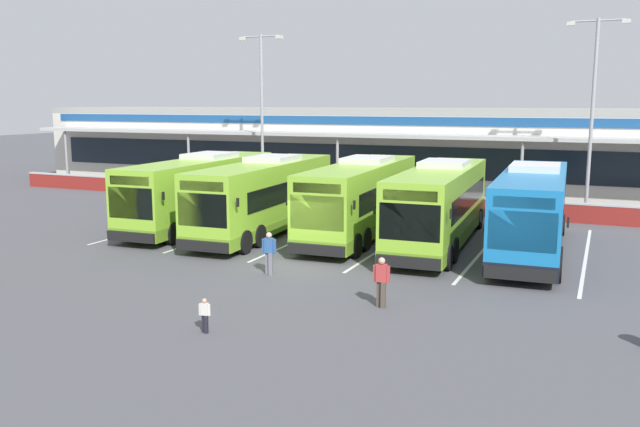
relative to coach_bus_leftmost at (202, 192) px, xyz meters
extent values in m
plane|color=#4C4C51|center=(8.38, -5.71, -1.79)|extent=(200.00, 200.00, 0.00)
cube|color=beige|center=(8.38, 21.29, 0.96)|extent=(70.00, 10.00, 5.50)
cube|color=#19232D|center=(8.38, 16.27, 0.51)|extent=(66.00, 0.08, 2.20)
cube|color=navy|center=(8.38, 16.26, 3.36)|extent=(68.00, 0.08, 0.60)
cube|color=beige|center=(8.38, 14.79, 2.41)|extent=(67.00, 3.00, 0.24)
cube|color=gray|center=(8.38, 21.29, 3.96)|extent=(70.00, 10.00, 0.50)
cylinder|color=#999999|center=(-22.62, 13.59, 0.31)|extent=(0.20, 0.20, 4.20)
cylinder|color=#999999|center=(-10.22, 13.59, 0.31)|extent=(0.20, 0.20, 4.20)
cylinder|color=#999999|center=(2.18, 13.59, 0.31)|extent=(0.20, 0.20, 4.20)
cylinder|color=#999999|center=(14.58, 13.59, 0.31)|extent=(0.20, 0.20, 4.20)
cube|color=maroon|center=(8.38, 8.79, -1.29)|extent=(60.00, 0.36, 1.00)
cube|color=#B2B2B2|center=(8.38, 8.79, -0.74)|extent=(60.00, 0.40, 0.10)
cube|color=#8CC633|center=(0.00, -0.04, 0.12)|extent=(3.13, 12.11, 3.19)
cube|color=olive|center=(0.00, -0.04, -1.19)|extent=(3.15, 12.13, 0.56)
cube|color=black|center=(-0.02, 0.36, 0.36)|extent=(3.04, 9.71, 0.96)
cube|color=black|center=(0.29, -5.98, 0.26)|extent=(2.31, 0.21, 1.40)
cube|color=black|center=(0.29, -5.99, 1.26)|extent=(2.05, 0.18, 0.40)
cube|color=silver|center=(-0.05, 0.96, 1.85)|extent=(2.18, 2.90, 0.28)
cube|color=black|center=(0.29, -6.09, -1.24)|extent=(2.45, 0.28, 0.44)
cube|color=black|center=(1.72, -5.56, 0.61)|extent=(0.09, 0.12, 0.36)
cube|color=black|center=(-1.18, -5.70, 0.61)|extent=(0.09, 0.12, 0.36)
cylinder|color=black|center=(0.97, 4.61, -1.27)|extent=(0.37, 1.05, 1.04)
cylinder|color=black|center=(-1.41, 4.50, -1.27)|extent=(0.37, 1.05, 1.04)
cylinder|color=black|center=(1.35, -3.18, -1.27)|extent=(0.37, 1.05, 1.04)
cylinder|color=black|center=(-1.04, -3.29, -1.27)|extent=(0.37, 1.05, 1.04)
cylinder|color=black|center=(1.42, -4.58, -1.27)|extent=(0.37, 1.05, 1.04)
cylinder|color=black|center=(-0.97, -4.69, -1.27)|extent=(0.37, 1.05, 1.04)
cube|color=#8CC633|center=(3.97, -0.38, 0.12)|extent=(3.13, 12.11, 3.19)
cube|color=olive|center=(3.97, -0.38, -1.19)|extent=(3.15, 12.13, 0.56)
cube|color=black|center=(3.95, 0.02, 0.36)|extent=(3.04, 9.71, 0.96)
cube|color=black|center=(4.25, -6.32, 0.26)|extent=(2.31, 0.21, 1.40)
cube|color=black|center=(4.25, -6.33, 1.26)|extent=(2.05, 0.18, 0.40)
cube|color=silver|center=(3.92, 0.62, 1.85)|extent=(2.18, 2.90, 0.28)
cube|color=black|center=(4.26, -6.43, -1.24)|extent=(2.45, 0.28, 0.44)
cube|color=black|center=(5.69, -5.90, 0.61)|extent=(0.09, 0.12, 0.36)
cube|color=black|center=(2.78, -6.04, 0.61)|extent=(0.09, 0.12, 0.36)
cylinder|color=black|center=(4.94, 4.27, -1.27)|extent=(0.37, 1.05, 1.04)
cylinder|color=black|center=(2.55, 4.16, -1.27)|extent=(0.37, 1.05, 1.04)
cylinder|color=black|center=(5.31, -3.52, -1.27)|extent=(0.37, 1.05, 1.04)
cylinder|color=black|center=(2.93, -3.63, -1.27)|extent=(0.37, 1.05, 1.04)
cylinder|color=black|center=(5.38, -4.91, -1.27)|extent=(0.37, 1.05, 1.04)
cylinder|color=black|center=(2.99, -5.03, -1.27)|extent=(0.37, 1.05, 1.04)
cube|color=#8CC633|center=(8.58, 0.90, 0.12)|extent=(3.13, 12.11, 3.19)
cube|color=olive|center=(8.58, 0.90, -1.19)|extent=(3.15, 12.13, 0.56)
cube|color=black|center=(8.56, 1.30, 0.36)|extent=(3.04, 9.71, 0.96)
cube|color=black|center=(8.86, -5.05, 0.26)|extent=(2.31, 0.21, 1.40)
cube|color=black|center=(8.86, -5.06, 1.26)|extent=(2.05, 0.18, 0.40)
cube|color=silver|center=(8.53, 1.90, 1.85)|extent=(2.18, 2.90, 0.28)
cube|color=black|center=(8.87, -5.16, -1.24)|extent=(2.45, 0.28, 0.44)
cube|color=black|center=(10.30, -4.63, 0.61)|extent=(0.09, 0.12, 0.36)
cube|color=black|center=(7.39, -4.77, 0.61)|extent=(0.09, 0.12, 0.36)
cylinder|color=black|center=(9.55, 5.55, -1.27)|extent=(0.37, 1.05, 1.04)
cylinder|color=black|center=(7.16, 5.43, -1.27)|extent=(0.37, 1.05, 1.04)
cylinder|color=black|center=(9.92, -2.24, -1.27)|extent=(0.37, 1.05, 1.04)
cylinder|color=black|center=(7.54, -2.36, -1.27)|extent=(0.37, 1.05, 1.04)
cylinder|color=black|center=(9.99, -3.64, -1.27)|extent=(0.37, 1.05, 1.04)
cylinder|color=black|center=(7.60, -3.76, -1.27)|extent=(0.37, 1.05, 1.04)
cube|color=#8CC633|center=(12.58, 0.32, 0.12)|extent=(3.13, 12.11, 3.19)
cube|color=olive|center=(12.58, 0.32, -1.19)|extent=(3.15, 12.13, 0.56)
cube|color=black|center=(12.56, 0.72, 0.36)|extent=(3.04, 9.71, 0.96)
cube|color=black|center=(12.87, -5.63, 0.26)|extent=(2.31, 0.21, 1.40)
cube|color=black|center=(12.87, -5.64, 1.26)|extent=(2.05, 0.18, 0.40)
cube|color=silver|center=(12.53, 1.32, 1.85)|extent=(2.18, 2.90, 0.28)
cube|color=black|center=(12.87, -5.74, -1.24)|extent=(2.45, 0.28, 0.44)
cube|color=black|center=(14.31, -5.21, 0.61)|extent=(0.09, 0.12, 0.36)
cube|color=black|center=(11.40, -5.35, 0.61)|extent=(0.09, 0.12, 0.36)
cylinder|color=black|center=(13.55, 4.97, -1.27)|extent=(0.37, 1.05, 1.04)
cylinder|color=black|center=(11.17, 4.85, -1.27)|extent=(0.37, 1.05, 1.04)
cylinder|color=black|center=(13.93, -2.82, -1.27)|extent=(0.37, 1.05, 1.04)
cylinder|color=black|center=(11.54, -2.94, -1.27)|extent=(0.37, 1.05, 1.04)
cylinder|color=black|center=(14.00, -4.22, -1.27)|extent=(0.37, 1.05, 1.04)
cylinder|color=black|center=(11.61, -4.34, -1.27)|extent=(0.37, 1.05, 1.04)
cube|color=#1972B7|center=(16.62, 0.19, 0.12)|extent=(3.13, 12.11, 3.19)
cube|color=black|center=(16.62, 0.19, -1.19)|extent=(3.15, 12.13, 0.56)
cube|color=black|center=(16.61, 0.59, 0.36)|extent=(3.04, 9.71, 0.96)
cube|color=black|center=(16.91, -5.75, 0.26)|extent=(2.31, 0.21, 1.40)
cube|color=black|center=(16.91, -5.76, 1.26)|extent=(2.05, 0.18, 0.40)
cube|color=silver|center=(16.58, 1.19, 1.85)|extent=(2.18, 2.90, 0.28)
cube|color=black|center=(16.92, -5.86, -1.24)|extent=(2.45, 0.28, 0.44)
cube|color=black|center=(18.35, -5.33, 0.61)|extent=(0.09, 0.12, 0.36)
cube|color=black|center=(15.44, -5.47, 0.61)|extent=(0.09, 0.12, 0.36)
cylinder|color=black|center=(17.60, 4.84, -1.27)|extent=(0.37, 1.05, 1.04)
cylinder|color=black|center=(15.21, 4.73, -1.27)|extent=(0.37, 1.05, 1.04)
cylinder|color=black|center=(17.97, -2.95, -1.27)|extent=(0.37, 1.05, 1.04)
cylinder|color=black|center=(15.59, -3.06, -1.27)|extent=(0.37, 1.05, 1.04)
cylinder|color=black|center=(18.04, -4.35, -1.27)|extent=(0.37, 1.05, 1.04)
cylinder|color=black|center=(15.65, -4.46, -1.27)|extent=(0.37, 1.05, 1.04)
cube|color=silver|center=(-2.12, 0.29, -1.78)|extent=(0.14, 13.00, 0.01)
cube|color=silver|center=(2.08, 0.29, -1.78)|extent=(0.14, 13.00, 0.01)
cube|color=silver|center=(6.28, 0.29, -1.78)|extent=(0.14, 13.00, 0.01)
cube|color=silver|center=(10.48, 0.29, -1.78)|extent=(0.14, 13.00, 0.01)
cube|color=silver|center=(14.68, 0.29, -1.78)|extent=(0.14, 13.00, 0.01)
cube|color=silver|center=(18.88, 0.29, -1.78)|extent=(0.14, 13.00, 0.01)
cube|color=slate|center=(7.87, -7.45, -1.37)|extent=(0.17, 0.20, 0.84)
cube|color=slate|center=(8.05, -7.54, -1.37)|extent=(0.17, 0.20, 0.84)
cube|color=#2D5693|center=(7.96, -7.50, -0.67)|extent=(0.38, 0.28, 0.56)
cube|color=#2D5693|center=(7.75, -7.54, -0.69)|extent=(0.11, 0.12, 0.54)
cube|color=#2D5693|center=(8.18, -7.45, -0.69)|extent=(0.11, 0.12, 0.54)
sphere|color=#DBB293|center=(7.96, -7.50, -0.28)|extent=(0.22, 0.22, 0.22)
cube|color=black|center=(9.26, -13.89, -1.53)|extent=(0.11, 0.13, 0.52)
cube|color=black|center=(9.37, -13.94, -1.53)|extent=(0.11, 0.13, 0.52)
cube|color=silver|center=(9.31, -13.92, -1.09)|extent=(0.24, 0.18, 0.35)
cube|color=silver|center=(9.18, -13.95, -1.11)|extent=(0.07, 0.07, 0.33)
cube|color=silver|center=(9.45, -13.89, -1.11)|extent=(0.07, 0.07, 0.33)
sphere|color=tan|center=(9.31, -13.92, -0.85)|extent=(0.14, 0.14, 0.14)
cube|color=#4C4238|center=(13.04, -9.62, -1.37)|extent=(0.16, 0.20, 0.84)
cube|color=#4C4238|center=(13.22, -9.72, -1.37)|extent=(0.16, 0.20, 0.84)
cube|color=#B23838|center=(13.13, -9.67, -0.67)|extent=(0.36, 0.26, 0.56)
cube|color=#B23838|center=(12.91, -9.70, -0.69)|extent=(0.10, 0.11, 0.54)
cube|color=#B23838|center=(13.35, -9.65, -0.69)|extent=(0.10, 0.11, 0.54)
sphere|color=tan|center=(13.13, -9.67, -0.28)|extent=(0.22, 0.22, 0.22)
cylinder|color=#9E9EA3|center=(-2.58, 11.46, 3.71)|extent=(0.20, 0.20, 11.00)
cylinder|color=#9E9EA3|center=(-2.58, 11.46, 9.06)|extent=(2.80, 0.10, 0.10)
cube|color=silver|center=(-3.98, 11.46, 8.96)|extent=(0.44, 0.28, 0.20)
cube|color=silver|center=(-1.18, 11.46, 8.96)|extent=(0.44, 0.28, 0.20)
cylinder|color=#9E9EA3|center=(18.51, 11.16, 3.71)|extent=(0.20, 0.20, 11.00)
cylinder|color=#9E9EA3|center=(18.51, 11.16, 9.06)|extent=(2.80, 0.10, 0.10)
cube|color=silver|center=(17.11, 11.16, 8.96)|extent=(0.44, 0.28, 0.20)
cube|color=silver|center=(19.91, 11.16, 8.96)|extent=(0.44, 0.28, 0.20)
camera|label=1|loc=(19.41, -28.92, 4.64)|focal=36.94mm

